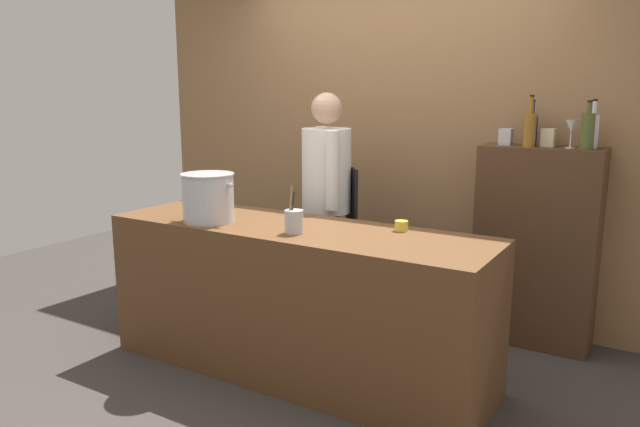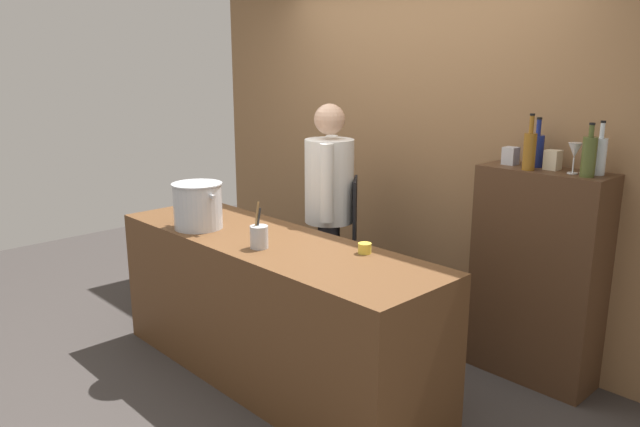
# 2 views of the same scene
# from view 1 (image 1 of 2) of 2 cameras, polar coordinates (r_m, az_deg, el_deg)

# --- Properties ---
(ground_plane) EXTENTS (8.00, 8.00, 0.00)m
(ground_plane) POSITION_cam_1_polar(r_m,az_deg,el_deg) (3.81, -2.18, -14.55)
(ground_plane) COLOR #383330
(brick_back_panel) EXTENTS (4.40, 0.10, 3.00)m
(brick_back_panel) POSITION_cam_1_polar(r_m,az_deg,el_deg) (4.65, 7.39, 9.35)
(brick_back_panel) COLOR olive
(brick_back_panel) RESTS_ON ground_plane
(prep_counter) EXTENTS (2.34, 0.70, 0.90)m
(prep_counter) POSITION_cam_1_polar(r_m,az_deg,el_deg) (3.63, -2.24, -8.16)
(prep_counter) COLOR brown
(prep_counter) RESTS_ON ground_plane
(bar_cabinet) EXTENTS (0.76, 0.32, 1.32)m
(bar_cabinet) POSITION_cam_1_polar(r_m,az_deg,el_deg) (4.23, 19.74, -2.98)
(bar_cabinet) COLOR #472D1C
(bar_cabinet) RESTS_ON ground_plane
(chef) EXTENTS (0.43, 0.45, 1.66)m
(chef) POSITION_cam_1_polar(r_m,az_deg,el_deg) (4.19, 0.68, 1.84)
(chef) COLOR black
(chef) RESTS_ON ground_plane
(stockpot_large) EXTENTS (0.38, 0.32, 0.29)m
(stockpot_large) POSITION_cam_1_polar(r_m,az_deg,el_deg) (3.67, -10.53, 1.50)
(stockpot_large) COLOR #B7BABF
(stockpot_large) RESTS_ON prep_counter
(utensil_crock) EXTENTS (0.10, 0.10, 0.26)m
(utensil_crock) POSITION_cam_1_polar(r_m,az_deg,el_deg) (3.32, -2.49, -0.73)
(utensil_crock) COLOR #B7BABF
(utensil_crock) RESTS_ON prep_counter
(butter_jar) EXTENTS (0.08, 0.08, 0.06)m
(butter_jar) POSITION_cam_1_polar(r_m,az_deg,el_deg) (3.41, 7.70, -1.16)
(butter_jar) COLOR yellow
(butter_jar) RESTS_ON prep_counter
(wine_bottle_cobalt) EXTENTS (0.08, 0.08, 0.29)m
(wine_bottle_cobalt) POSITION_cam_1_polar(r_m,az_deg,el_deg) (4.17, 19.34, 7.52)
(wine_bottle_cobalt) COLOR navy
(wine_bottle_cobalt) RESTS_ON bar_cabinet
(wine_bottle_amber) EXTENTS (0.07, 0.07, 0.33)m
(wine_bottle_amber) POSITION_cam_1_polar(r_m,az_deg,el_deg) (4.04, 19.24, 7.59)
(wine_bottle_amber) COLOR #8C5919
(wine_bottle_amber) RESTS_ON bar_cabinet
(wine_bottle_olive) EXTENTS (0.08, 0.08, 0.30)m
(wine_bottle_olive) POSITION_cam_1_polar(r_m,az_deg,el_deg) (4.01, 23.98, 7.20)
(wine_bottle_olive) COLOR #475123
(wine_bottle_olive) RESTS_ON bar_cabinet
(wine_bottle_clear) EXTENTS (0.07, 0.07, 0.30)m
(wine_bottle_clear) POSITION_cam_1_polar(r_m,az_deg,el_deg) (4.11, 24.39, 7.19)
(wine_bottle_clear) COLOR silver
(wine_bottle_clear) RESTS_ON bar_cabinet
(wine_glass_short) EXTENTS (0.08, 0.08, 0.17)m
(wine_glass_short) POSITION_cam_1_polar(r_m,az_deg,el_deg) (4.06, 22.70, 7.50)
(wine_glass_short) COLOR silver
(wine_glass_short) RESTS_ON bar_cabinet
(spice_tin_silver) EXTENTS (0.08, 0.08, 0.11)m
(spice_tin_silver) POSITION_cam_1_polar(r_m,az_deg,el_deg) (4.17, 17.18, 6.96)
(spice_tin_silver) COLOR #B2B2B7
(spice_tin_silver) RESTS_ON bar_cabinet
(spice_tin_cream) EXTENTS (0.08, 0.08, 0.11)m
(spice_tin_cream) POSITION_cam_1_polar(r_m,az_deg,el_deg) (4.13, 20.77, 6.73)
(spice_tin_cream) COLOR beige
(spice_tin_cream) RESTS_ON bar_cabinet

